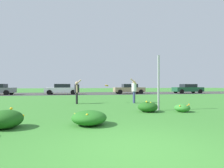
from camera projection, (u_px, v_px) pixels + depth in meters
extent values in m
plane|color=#387A2D|center=(93.00, 100.00, 15.93)|extent=(120.00, 120.00, 0.00)
cube|color=#38383A|center=(87.00, 93.00, 28.22)|extent=(120.00, 9.00, 0.01)
cube|color=yellow|center=(87.00, 93.00, 28.22)|extent=(120.00, 0.16, 0.00)
ellipsoid|color=#337F2D|center=(182.00, 108.00, 8.94)|extent=(0.74, 0.74, 0.38)
sphere|color=orange|center=(180.00, 106.00, 8.69)|extent=(0.06, 0.06, 0.06)
sphere|color=orange|center=(187.00, 106.00, 8.72)|extent=(0.06, 0.06, 0.06)
sphere|color=orange|center=(181.00, 105.00, 8.87)|extent=(0.06, 0.06, 0.06)
sphere|color=orange|center=(189.00, 105.00, 8.70)|extent=(0.07, 0.07, 0.07)
ellipsoid|color=#1E5619|center=(6.00, 119.00, 5.55)|extent=(1.00, 1.00, 0.55)
sphere|color=yellow|center=(23.00, 116.00, 5.76)|extent=(0.08, 0.08, 0.08)
sphere|color=yellow|center=(11.00, 109.00, 5.72)|extent=(0.08, 0.08, 0.08)
ellipsoid|color=#1E5619|center=(148.00, 107.00, 8.94)|extent=(0.96, 0.95, 0.49)
sphere|color=yellow|center=(146.00, 107.00, 8.78)|extent=(0.06, 0.06, 0.06)
sphere|color=yellow|center=(147.00, 102.00, 8.73)|extent=(0.09, 0.09, 0.09)
sphere|color=yellow|center=(151.00, 103.00, 8.79)|extent=(0.09, 0.09, 0.09)
sphere|color=yellow|center=(150.00, 103.00, 9.12)|extent=(0.07, 0.07, 0.07)
ellipsoid|color=#23661E|center=(89.00, 118.00, 6.02)|extent=(1.15, 1.15, 0.48)
sphere|color=yellow|center=(92.00, 117.00, 5.60)|extent=(0.06, 0.06, 0.06)
sphere|color=yellow|center=(94.00, 114.00, 5.98)|extent=(0.08, 0.08, 0.08)
sphere|color=yellow|center=(91.00, 114.00, 6.20)|extent=(0.07, 0.07, 0.07)
sphere|color=yellow|center=(87.00, 115.00, 5.60)|extent=(0.06, 0.06, 0.06)
sphere|color=yellow|center=(75.00, 114.00, 6.15)|extent=(0.07, 0.07, 0.07)
sphere|color=yellow|center=(100.00, 113.00, 6.23)|extent=(0.05, 0.05, 0.05)
sphere|color=yellow|center=(94.00, 115.00, 5.69)|extent=(0.06, 0.06, 0.06)
cube|color=#93969B|center=(159.00, 83.00, 9.46)|extent=(0.07, 0.10, 2.83)
cylinder|color=#232328|center=(77.00, 88.00, 12.79)|extent=(0.34, 0.34, 0.56)
sphere|color=tan|center=(77.00, 83.00, 12.79)|extent=(0.21, 0.21, 0.21)
cylinder|color=black|center=(77.00, 98.00, 12.87)|extent=(0.14, 0.14, 0.79)
cylinder|color=black|center=(77.00, 98.00, 12.71)|extent=(0.14, 0.14, 0.79)
cylinder|color=tan|center=(78.00, 82.00, 13.00)|extent=(0.44, 0.11, 0.43)
cylinder|color=tan|center=(77.00, 89.00, 12.60)|extent=(0.11, 0.09, 0.53)
cylinder|color=silver|center=(134.00, 87.00, 13.32)|extent=(0.34, 0.34, 0.60)
sphere|color=tan|center=(134.00, 82.00, 13.32)|extent=(0.21, 0.21, 0.21)
cylinder|color=navy|center=(134.00, 97.00, 13.23)|extent=(0.14, 0.14, 0.84)
cylinder|color=navy|center=(134.00, 97.00, 13.40)|extent=(0.14, 0.14, 0.84)
cylinder|color=tan|center=(134.00, 81.00, 13.11)|extent=(0.49, 0.11, 0.43)
cylinder|color=tan|center=(133.00, 88.00, 13.51)|extent=(0.12, 0.09, 0.56)
cylinder|color=orange|center=(107.00, 86.00, 13.26)|extent=(0.27, 0.26, 0.14)
torus|color=orange|center=(107.00, 86.00, 13.26)|extent=(0.27, 0.26, 0.14)
cube|color=#194C2D|center=(188.00, 89.00, 28.94)|extent=(4.50, 1.82, 0.66)
cube|color=black|center=(188.00, 86.00, 28.96)|extent=(2.10, 1.64, 0.52)
cylinder|color=black|center=(182.00, 91.00, 27.80)|extent=(0.66, 0.22, 0.66)
cylinder|color=black|center=(176.00, 91.00, 29.55)|extent=(0.66, 0.22, 0.66)
cylinder|color=black|center=(200.00, 91.00, 28.34)|extent=(0.66, 0.22, 0.66)
cylinder|color=black|center=(193.00, 91.00, 30.09)|extent=(0.66, 0.22, 0.66)
cube|color=#937F60|center=(129.00, 90.00, 27.29)|extent=(4.50, 1.82, 0.66)
cube|color=black|center=(130.00, 86.00, 27.31)|extent=(2.10, 1.64, 0.52)
cylinder|color=black|center=(120.00, 92.00, 26.14)|extent=(0.66, 0.22, 0.66)
cylinder|color=black|center=(118.00, 91.00, 27.89)|extent=(0.66, 0.22, 0.66)
cylinder|color=black|center=(141.00, 92.00, 26.68)|extent=(0.66, 0.22, 0.66)
cylinder|color=black|center=(137.00, 91.00, 28.43)|extent=(0.66, 0.22, 0.66)
cube|color=silver|center=(62.00, 90.00, 25.62)|extent=(4.50, 1.82, 0.66)
cube|color=black|center=(63.00, 86.00, 25.64)|extent=(2.10, 1.64, 0.52)
cylinder|color=black|center=(49.00, 92.00, 24.47)|extent=(0.66, 0.22, 0.66)
cylinder|color=black|center=(51.00, 92.00, 26.22)|extent=(0.66, 0.22, 0.66)
cylinder|color=black|center=(73.00, 92.00, 25.01)|extent=(0.66, 0.22, 0.66)
cylinder|color=black|center=(74.00, 92.00, 26.76)|extent=(0.66, 0.22, 0.66)
cylinder|color=black|center=(6.00, 93.00, 23.55)|extent=(0.66, 0.22, 0.66)
cylinder|color=black|center=(11.00, 92.00, 25.31)|extent=(0.66, 0.22, 0.66)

